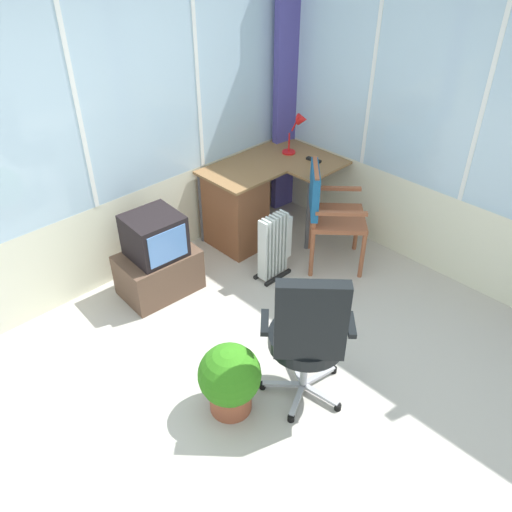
{
  "coord_description": "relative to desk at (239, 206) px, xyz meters",
  "views": [
    {
      "loc": [
        -1.63,
        -1.55,
        2.85
      ],
      "look_at": [
        0.48,
        0.64,
        0.71
      ],
      "focal_mm": 36.67,
      "sensor_mm": 36.0,
      "label": 1
    }
  ],
  "objects": [
    {
      "name": "tv_remote",
      "position": [
        0.68,
        -0.31,
        0.36
      ],
      "size": [
        0.06,
        0.15,
        0.02
      ],
      "primitive_type": "cube",
      "rotation": [
        0.0,
        0.0,
        0.09
      ],
      "color": "black",
      "rests_on": "desk"
    },
    {
      "name": "space_heater",
      "position": [
        -0.14,
        -0.61,
        -0.09
      ],
      "size": [
        0.35,
        0.17,
        0.61
      ],
      "color": "silver",
      "rests_on": "ground"
    },
    {
      "name": "east_window_panel",
      "position": [
        0.98,
        -1.65,
        0.89
      ],
      "size": [
        0.07,
        3.95,
        2.59
      ],
      "color": "#EAE8C9",
      "rests_on": "ground"
    },
    {
      "name": "north_window_panel",
      "position": [
        -1.24,
        0.36,
        0.89
      ],
      "size": [
        4.39,
        0.07,
        2.59
      ],
      "color": "#EAE8C9",
      "rests_on": "ground"
    },
    {
      "name": "office_chair",
      "position": [
        -1.0,
        -1.73,
        0.21
      ],
      "size": [
        0.61,
        0.6,
        1.08
      ],
      "color": "#B7B7BF",
      "rests_on": "ground"
    },
    {
      "name": "potted_plant",
      "position": [
        -1.41,
        -1.44,
        -0.12
      ],
      "size": [
        0.41,
        0.41,
        0.52
      ],
      "color": "#9F4F35",
      "rests_on": "ground"
    },
    {
      "name": "ground",
      "position": [
        -1.24,
        -1.65,
        -0.43
      ],
      "size": [
        5.39,
        4.95,
        0.06
      ],
      "primitive_type": "cube",
      "color": "#BAB4A9"
    },
    {
      "name": "tv_on_stand",
      "position": [
        -1.01,
        -0.09,
        -0.08
      ],
      "size": [
        0.66,
        0.48,
        0.74
      ],
      "color": "brown",
      "rests_on": "ground"
    },
    {
      "name": "desk_lamp",
      "position": [
        0.72,
        -0.07,
        0.6
      ],
      "size": [
        0.23,
        0.2,
        0.39
      ],
      "color": "red",
      "rests_on": "desk"
    },
    {
      "name": "desk",
      "position": [
        0.0,
        0.0,
        0.0
      ],
      "size": [
        1.22,
        0.88,
        0.75
      ],
      "color": "olive",
      "rests_on": "ground"
    },
    {
      "name": "curtain_corner",
      "position": [
        0.85,
        0.23,
        0.84
      ],
      "size": [
        0.29,
        0.1,
        2.49
      ],
      "primitive_type": "cube",
      "rotation": [
        0.0,
        0.0,
        -0.1
      ],
      "color": "#4B4495",
      "rests_on": "ground"
    },
    {
      "name": "wooden_armchair",
      "position": [
        0.31,
        -0.76,
        0.21
      ],
      "size": [
        0.68,
        0.68,
        0.96
      ],
      "color": "#9B5435",
      "rests_on": "ground"
    }
  ]
}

